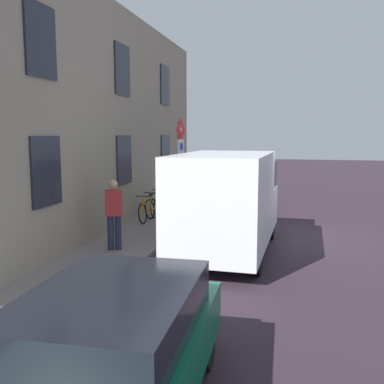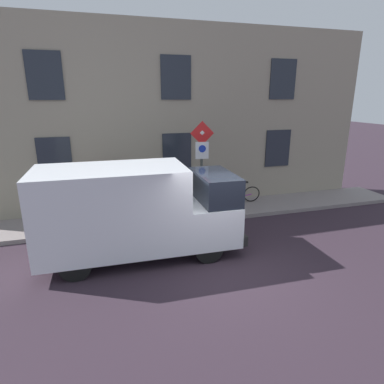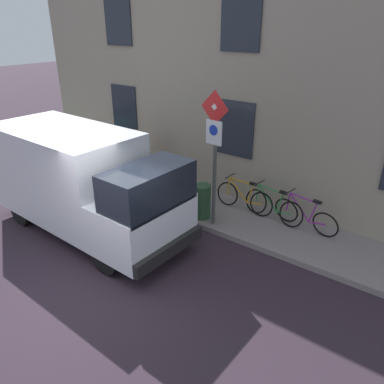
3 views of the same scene
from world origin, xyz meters
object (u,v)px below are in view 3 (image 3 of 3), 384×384
object	(u,v)px
pedestrian	(137,155)
bicycle_purple	(305,216)
bicycle_orange	(244,197)
litter_bin	(202,201)
bicycle_green	(273,206)
delivery_van	(83,181)
sign_post_stacked	(214,141)

from	to	relation	value
pedestrian	bicycle_purple	bearing A→B (deg)	-17.37
bicycle_orange	litter_bin	xyz separation A→B (m)	(-1.00, 0.65, 0.08)
bicycle_green	litter_bin	xyz separation A→B (m)	(-1.00, 1.50, 0.08)
bicycle_purple	pedestrian	distance (m)	5.32
bicycle_orange	delivery_van	bearing A→B (deg)	49.66
bicycle_purple	bicycle_orange	distance (m)	1.70
bicycle_purple	pedestrian	bearing A→B (deg)	12.11
bicycle_purple	bicycle_green	world-z (taller)	same
delivery_van	pedestrian	xyz separation A→B (m)	(2.66, 0.87, -0.26)
sign_post_stacked	delivery_van	size ratio (longest dim) A/B	0.60
delivery_van	bicycle_orange	distance (m)	4.15
bicycle_green	bicycle_orange	xyz separation A→B (m)	(-0.00, 0.85, 0.00)
delivery_van	bicycle_orange	size ratio (longest dim) A/B	3.14
litter_bin	delivery_van	bearing A→B (deg)	135.01
sign_post_stacked	litter_bin	distance (m)	1.76
bicycle_purple	bicycle_orange	world-z (taller)	same
bicycle_purple	pedestrian	size ratio (longest dim) A/B	1.00
sign_post_stacked	bicycle_purple	world-z (taller)	sign_post_stacked
bicycle_green	sign_post_stacked	bearing A→B (deg)	53.71
delivery_van	bicycle_purple	size ratio (longest dim) A/B	3.14
bicycle_orange	bicycle_purple	bearing A→B (deg)	-178.82
bicycle_orange	litter_bin	world-z (taller)	litter_bin
litter_bin	bicycle_purple	bearing A→B (deg)	-66.93
sign_post_stacked	bicycle_green	distance (m)	2.38
delivery_van	bicycle_purple	bearing A→B (deg)	36.02
bicycle_purple	litter_bin	bearing A→B (deg)	31.00
sign_post_stacked	bicycle_purple	distance (m)	2.87
bicycle_orange	pedestrian	bearing A→B (deg)	7.31
pedestrian	litter_bin	xyz separation A→B (m)	(-0.62, -2.92, -0.48)
sign_post_stacked	litter_bin	xyz separation A→B (m)	(0.14, 0.42, -1.71)
sign_post_stacked	bicycle_green	xyz separation A→B (m)	(1.14, -1.08, -1.78)
sign_post_stacked	bicycle_purple	bearing A→B (deg)	-59.51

